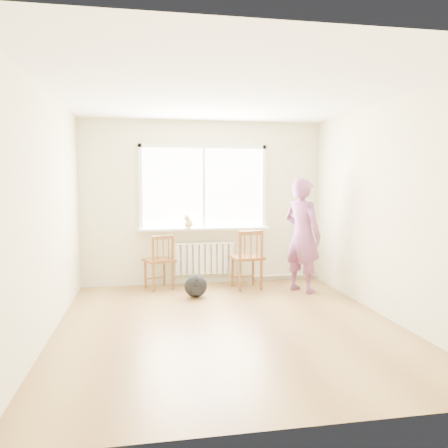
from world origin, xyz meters
name	(u,v)px	position (x,y,z in m)	size (l,w,h in m)	color
floor	(228,324)	(0.00, 0.00, 0.00)	(4.50, 4.50, 0.00)	olive
ceiling	(229,93)	(0.00, 0.00, 2.70)	(4.50, 4.50, 0.00)	white
back_wall	(203,203)	(0.00, 2.25, 1.35)	(4.00, 0.01, 2.70)	beige
window	(204,184)	(0.00, 2.22, 1.66)	(2.12, 0.05, 1.42)	white
windowsill	(204,229)	(0.00, 2.14, 0.93)	(2.15, 0.22, 0.04)	white
radiator	(204,258)	(0.00, 2.16, 0.44)	(1.00, 0.12, 0.55)	white
heating_pipe	(276,276)	(1.25, 2.19, 0.08)	(0.04, 0.04, 1.40)	silver
baseboard	(204,280)	(0.00, 2.23, 0.04)	(4.00, 0.03, 0.08)	beige
chair_left	(160,262)	(-0.74, 1.87, 0.44)	(0.56, 0.54, 0.88)	brown
chair_right	(248,259)	(0.63, 1.65, 0.48)	(0.52, 0.50, 0.95)	brown
person	(302,235)	(1.42, 1.38, 0.88)	(0.64, 0.42, 1.76)	#C0405F
cat	(188,222)	(-0.28, 2.06, 1.05)	(0.24, 0.36, 0.25)	beige
backpack	(196,286)	(-0.24, 1.31, 0.17)	(0.33, 0.25, 0.33)	black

